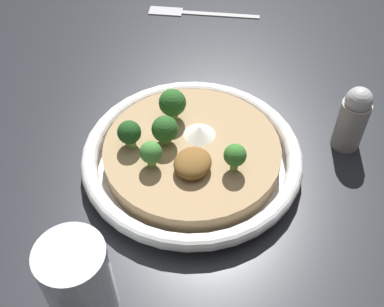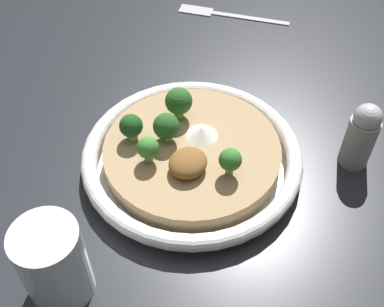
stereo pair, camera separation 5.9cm
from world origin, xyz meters
name	(u,v)px [view 2 (the right image)]	position (x,y,z in m)	size (l,w,h in m)	color
ground_plane	(192,165)	(0.00, 0.00, 0.00)	(6.00, 6.00, 0.00)	#23262B
risotto_bowl	(192,156)	(0.00, 0.00, 0.02)	(0.27, 0.27, 0.03)	white
cheese_sprinkle	(203,132)	(-0.02, 0.00, 0.04)	(0.04, 0.04, 0.01)	white
crispy_onion_garnish	(188,163)	(0.03, 0.02, 0.05)	(0.05, 0.04, 0.02)	brown
broccoli_right	(148,148)	(0.05, -0.03, 0.06)	(0.03, 0.03, 0.04)	#759E4C
broccoli_back_right	(230,160)	(0.01, 0.06, 0.06)	(0.03, 0.03, 0.04)	#84A856
broccoli_front_right	(131,127)	(0.03, -0.07, 0.05)	(0.03, 0.03, 0.04)	#759E4C
broccoli_front_left	(179,102)	(-0.04, -0.04, 0.06)	(0.03, 0.03, 0.04)	#759E4C
broccoli_front	(166,127)	(0.01, -0.03, 0.06)	(0.03, 0.03, 0.04)	#668E47
drinking_glass	(54,263)	(0.21, -0.02, 0.05)	(0.07, 0.07, 0.10)	silver
fork_utensil	(221,14)	(-0.32, -0.15, 0.00)	(0.08, 0.19, 0.00)	#B7B7BC
pepper_shaker	(361,135)	(-0.12, 0.17, 0.05)	(0.04, 0.04, 0.09)	#9E9993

